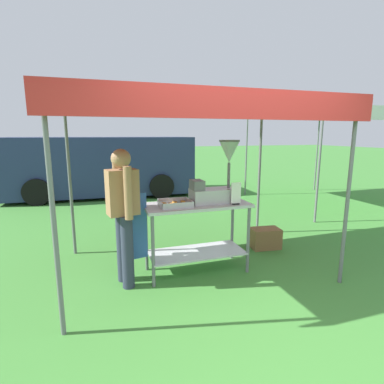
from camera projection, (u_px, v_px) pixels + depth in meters
ground_plane at (149, 198)px, 8.40m from camera, size 70.00×70.00×0.00m
stall_canopy at (195, 106)px, 3.64m from camera, size 3.30×2.16×2.18m
donut_cart at (197, 223)px, 3.82m from camera, size 1.33×0.57×0.91m
donut_tray at (175, 204)px, 3.65m from camera, size 0.38×0.32×0.07m
donut_fryer at (217, 179)px, 3.80m from camera, size 0.63×0.28×0.79m
menu_sign at (236, 195)px, 3.71m from camera, size 0.13×0.05×0.28m
vendor at (124, 211)px, 3.45m from camera, size 0.46×0.54×1.61m
supply_crate at (265, 238)px, 4.72m from camera, size 0.48×0.33×0.32m
van_navy at (101, 165)px, 8.76m from camera, size 5.20×2.26×1.69m
neighbour_tent at (323, 114)px, 7.43m from camera, size 2.70×3.20×2.33m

